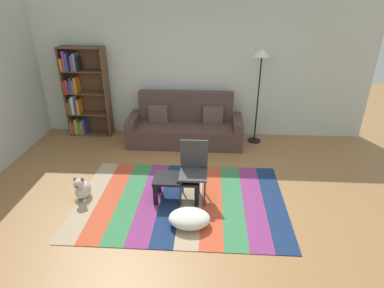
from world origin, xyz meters
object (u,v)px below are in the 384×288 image
object	(u,v)px
standing_lamp	(261,66)
coffee_table	(177,182)
dog	(82,189)
couch	(185,127)
bookshelf	(82,93)
tv_remote	(178,180)
folding_chair	(194,166)
pouf	(189,218)

from	to	relation	value
standing_lamp	coffee_table	bearing A→B (deg)	-122.86
coffee_table	dog	distance (m)	1.42
couch	bookshelf	distance (m)	2.26
dog	tv_remote	distance (m)	1.45
couch	standing_lamp	world-z (taller)	standing_lamp
couch	folding_chair	distance (m)	1.97
standing_lamp	bookshelf	bearing A→B (deg)	177.35
coffee_table	tv_remote	distance (m)	0.12
pouf	tv_remote	bearing A→B (deg)	111.02
couch	pouf	distance (m)	2.63
couch	pouf	xyz separation A→B (m)	(0.27, -2.61, -0.22)
coffee_table	pouf	world-z (taller)	coffee_table
couch	coffee_table	size ratio (longest dim) A/B	3.35
bookshelf	dog	xyz separation A→B (m)	(0.80, -2.37, -0.75)
coffee_table	dog	bearing A→B (deg)	-177.09
dog	folding_chair	world-z (taller)	folding_chair
coffee_table	pouf	distance (m)	0.66
folding_chair	coffee_table	bearing A→B (deg)	-130.87
bookshelf	coffee_table	xyz separation A→B (m)	(2.21, -2.30, -0.62)
dog	folding_chair	xyz separation A→B (m)	(1.65, 0.15, 0.37)
coffee_table	folding_chair	world-z (taller)	folding_chair
standing_lamp	folding_chair	bearing A→B (deg)	-118.98
bookshelf	pouf	xyz separation A→B (m)	(2.44, -2.90, -0.79)
pouf	couch	bearing A→B (deg)	95.84
couch	dog	xyz separation A→B (m)	(-1.37, -2.09, -0.18)
couch	coffee_table	xyz separation A→B (m)	(0.04, -2.01, -0.04)
couch	standing_lamp	distance (m)	1.88
coffee_table	tv_remote	world-z (taller)	tv_remote
pouf	tv_remote	distance (m)	0.61
dog	tv_remote	xyz separation A→B (m)	(1.44, -0.01, 0.22)
standing_lamp	folding_chair	xyz separation A→B (m)	(-1.14, -2.06, -1.02)
standing_lamp	tv_remote	distance (m)	2.85
couch	standing_lamp	xyz separation A→B (m)	(1.42, 0.12, 1.22)
bookshelf	pouf	distance (m)	3.87
bookshelf	dog	size ratio (longest dim) A/B	4.64
dog	bookshelf	bearing A→B (deg)	108.67
couch	folding_chair	world-z (taller)	couch
dog	standing_lamp	bearing A→B (deg)	38.33
couch	dog	bearing A→B (deg)	-123.26
bookshelf	tv_remote	size ratio (longest dim) A/B	12.30
coffee_table	pouf	bearing A→B (deg)	-69.42
bookshelf	pouf	bearing A→B (deg)	-49.93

